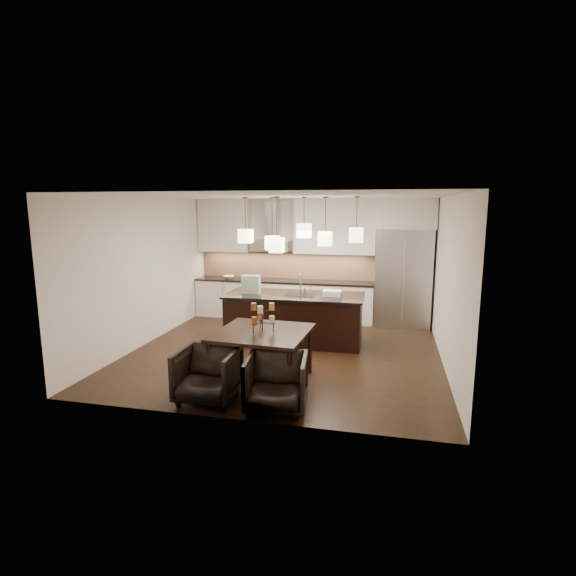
% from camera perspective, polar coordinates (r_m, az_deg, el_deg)
% --- Properties ---
extents(floor, '(5.50, 5.50, 0.02)m').
position_cam_1_polar(floor, '(8.33, -0.31, -8.11)').
color(floor, black).
rests_on(floor, ground).
extents(ceiling, '(5.50, 5.50, 0.02)m').
position_cam_1_polar(ceiling, '(7.91, -0.33, 11.66)').
color(ceiling, white).
rests_on(ceiling, wall_back).
extents(wall_back, '(5.50, 0.02, 2.80)m').
position_cam_1_polar(wall_back, '(10.68, 3.07, 3.72)').
color(wall_back, silver).
rests_on(wall_back, ground).
extents(wall_front, '(5.50, 0.02, 2.80)m').
position_cam_1_polar(wall_front, '(5.40, -7.04, -2.87)').
color(wall_front, silver).
rests_on(wall_front, ground).
extents(wall_left, '(0.02, 5.50, 2.80)m').
position_cam_1_polar(wall_left, '(9.03, -17.64, 2.04)').
color(wall_left, silver).
rests_on(wall_left, ground).
extents(wall_right, '(0.02, 5.50, 2.80)m').
position_cam_1_polar(wall_right, '(7.85, 19.70, 0.74)').
color(wall_right, silver).
rests_on(wall_right, ground).
extents(refrigerator, '(1.20, 0.72, 2.15)m').
position_cam_1_polar(refrigerator, '(10.20, 14.39, 1.25)').
color(refrigerator, '#B7B7BA').
rests_on(refrigerator, floor).
extents(fridge_panel, '(1.26, 0.72, 0.65)m').
position_cam_1_polar(fridge_panel, '(10.08, 14.75, 9.13)').
color(fridge_panel, silver).
rests_on(fridge_panel, refrigerator).
extents(lower_cabinets, '(4.21, 0.62, 0.88)m').
position_cam_1_polar(lower_cabinets, '(10.64, -0.60, -1.53)').
color(lower_cabinets, silver).
rests_on(lower_cabinets, floor).
extents(countertop, '(4.21, 0.66, 0.04)m').
position_cam_1_polar(countertop, '(10.56, -0.61, 0.91)').
color(countertop, black).
rests_on(countertop, lower_cabinets).
extents(backsplash, '(4.21, 0.02, 0.63)m').
position_cam_1_polar(backsplash, '(10.80, -0.24, 2.92)').
color(backsplash, tan).
rests_on(backsplash, countertop).
extents(upper_cab_left, '(1.25, 0.35, 1.25)m').
position_cam_1_polar(upper_cab_left, '(11.00, -8.02, 7.87)').
color(upper_cab_left, silver).
rests_on(upper_cab_left, wall_back).
extents(upper_cab_right, '(1.85, 0.35, 1.25)m').
position_cam_1_polar(upper_cab_right, '(10.35, 5.97, 7.77)').
color(upper_cab_right, silver).
rests_on(upper_cab_right, wall_back).
extents(hood_canopy, '(0.90, 0.52, 0.24)m').
position_cam_1_polar(hood_canopy, '(10.58, -2.14, 5.40)').
color(hood_canopy, '#B7B7BA').
rests_on(hood_canopy, wall_back).
extents(hood_chimney, '(0.30, 0.28, 0.96)m').
position_cam_1_polar(hood_chimney, '(10.65, -2.00, 8.67)').
color(hood_chimney, '#B7B7BA').
rests_on(hood_chimney, hood_canopy).
extents(fruit_bowl, '(0.33, 0.33, 0.06)m').
position_cam_1_polar(fruit_bowl, '(10.89, -7.53, 1.39)').
color(fruit_bowl, silver).
rests_on(fruit_bowl, countertop).
extents(island_body, '(2.60, 1.09, 0.91)m').
position_cam_1_polar(island_body, '(8.79, 0.82, -3.98)').
color(island_body, black).
rests_on(island_body, floor).
extents(island_top, '(2.68, 1.17, 0.04)m').
position_cam_1_polar(island_top, '(8.68, 0.83, -0.95)').
color(island_top, black).
rests_on(island_top, island_body).
extents(faucet, '(0.11, 0.25, 0.39)m').
position_cam_1_polar(faucet, '(8.73, 1.63, 0.55)').
color(faucet, silver).
rests_on(faucet, island_top).
extents(tote_bag, '(0.35, 0.19, 0.35)m').
position_cam_1_polar(tote_bag, '(8.80, -4.71, 0.46)').
color(tote_bag, '#235834').
rests_on(tote_bag, island_top).
extents(food_container, '(0.36, 0.25, 0.10)m').
position_cam_1_polar(food_container, '(8.57, 5.64, -0.65)').
color(food_container, silver).
rests_on(food_container, island_top).
extents(dining_table, '(1.41, 1.41, 0.80)m').
position_cam_1_polar(dining_table, '(6.82, -3.25, -8.73)').
color(dining_table, black).
rests_on(dining_table, floor).
extents(candelabra, '(0.41, 0.41, 0.47)m').
position_cam_1_polar(candelabra, '(6.64, -3.30, -3.54)').
color(candelabra, black).
rests_on(candelabra, dining_table).
extents(candle_a, '(0.09, 0.09, 0.11)m').
position_cam_1_polar(candle_a, '(6.60, -2.07, -4.01)').
color(candle_a, beige).
rests_on(candle_a, candelabra).
extents(candle_b, '(0.09, 0.09, 0.11)m').
position_cam_1_polar(candle_b, '(6.79, -3.54, -3.62)').
color(candle_b, '#BC7738').
rests_on(candle_b, candelabra).
extents(candle_c, '(0.09, 0.09, 0.11)m').
position_cam_1_polar(candle_c, '(6.56, -4.29, -4.13)').
color(candle_c, brown).
rests_on(candle_c, candelabra).
extents(candle_d, '(0.09, 0.09, 0.11)m').
position_cam_1_polar(candle_d, '(6.66, -2.09, -2.37)').
color(candle_d, '#BC7738').
rests_on(candle_d, candelabra).
extents(candle_e, '(0.09, 0.09, 0.11)m').
position_cam_1_polar(candle_e, '(6.68, -4.38, -2.36)').
color(candle_e, brown).
rests_on(candle_e, candelabra).
extents(candle_f, '(0.09, 0.09, 0.11)m').
position_cam_1_polar(candle_f, '(6.48, -3.54, -2.75)').
color(candle_f, beige).
rests_on(candle_f, candelabra).
extents(armchair_left, '(0.80, 0.82, 0.73)m').
position_cam_1_polar(armchair_left, '(6.33, -10.15, -10.77)').
color(armchair_left, black).
rests_on(armchair_left, floor).
extents(armchair_right, '(0.87, 0.89, 0.73)m').
position_cam_1_polar(armchair_right, '(5.98, -1.48, -11.89)').
color(armchair_right, black).
rests_on(armchair_right, floor).
extents(pendant_a, '(0.24, 0.24, 0.26)m').
position_cam_1_polar(pendant_a, '(8.71, -5.39, 6.58)').
color(pendant_a, '#FDEAC2').
rests_on(pendant_a, ceiling).
extents(pendant_b, '(0.24, 0.24, 0.26)m').
position_cam_1_polar(pendant_b, '(8.72, -2.00, 5.76)').
color(pendant_b, '#FDEAC2').
rests_on(pendant_b, ceiling).
extents(pendant_c, '(0.24, 0.24, 0.26)m').
position_cam_1_polar(pendant_c, '(8.35, 2.05, 7.29)').
color(pendant_c, '#FDEAC2').
rests_on(pendant_c, ceiling).
extents(pendant_d, '(0.24, 0.24, 0.26)m').
position_cam_1_polar(pendant_d, '(8.44, 4.74, 6.24)').
color(pendant_d, '#FDEAC2').
rests_on(pendant_d, ceiling).
extents(pendant_e, '(0.24, 0.24, 0.26)m').
position_cam_1_polar(pendant_e, '(8.18, 8.66, 6.66)').
color(pendant_e, '#FDEAC2').
rests_on(pendant_e, ceiling).
extents(pendant_f, '(0.24, 0.24, 0.26)m').
position_cam_1_polar(pendant_f, '(8.13, -1.43, 5.45)').
color(pendant_f, '#FDEAC2').
rests_on(pendant_f, ceiling).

